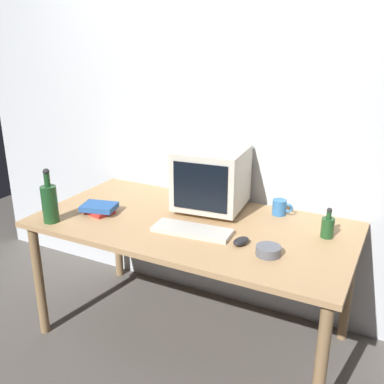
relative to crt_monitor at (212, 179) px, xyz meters
The scene contains 11 objects.
ground_plane 0.97m from the crt_monitor, 92.58° to the right, with size 6.00×6.00×0.00m, color #56514C.
back_wall 0.42m from the crt_monitor, 92.13° to the left, with size 4.00×0.08×2.50m, color silver.
desk 0.35m from the crt_monitor, 92.58° to the right, with size 1.76×0.89×0.74m.
crt_monitor is the anchor object (origin of this frame).
keyboard 0.39m from the crt_monitor, 81.70° to the right, with size 0.42×0.15×0.02m, color beige.
computer_mouse 0.52m from the crt_monitor, 47.42° to the right, with size 0.06×0.10×0.04m, color black.
bottle_tall 0.92m from the crt_monitor, 141.04° to the right, with size 0.09×0.09×0.31m.
bottle_short 0.71m from the crt_monitor, ahead, with size 0.07×0.07×0.16m.
book_stack 0.68m from the crt_monitor, 147.48° to the right, with size 0.22×0.18×0.06m.
mug 0.43m from the crt_monitor, 15.19° to the left, with size 0.12×0.08×0.09m.
cd_spindle 0.66m from the crt_monitor, 39.88° to the right, with size 0.12×0.12×0.04m, color #595B66.
Camera 1 is at (1.02, -1.99, 1.72)m, focal length 41.05 mm.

